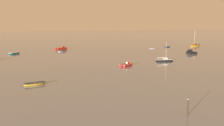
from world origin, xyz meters
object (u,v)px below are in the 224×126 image
(rowboat_moored_0, at_px, (167,47))
(motorboat_moored_2, at_px, (127,65))
(mooring_post_left, at_px, (188,107))
(motorboat_moored_3, at_px, (63,49))
(sailboat_moored_0, at_px, (195,46))
(rowboat_moored_2, at_px, (35,84))
(rowboat_moored_7, at_px, (14,53))
(rowboat_moored_3, at_px, (62,51))
(sailboat_moored_1, at_px, (164,61))
(motorboat_moored_1, at_px, (190,52))
(rowboat_moored_4, at_px, (152,48))

(rowboat_moored_0, xyz_separation_m, motorboat_moored_2, (-38.74, -44.26, 0.06))
(mooring_post_left, bearing_deg, motorboat_moored_3, 86.20)
(rowboat_moored_0, bearing_deg, sailboat_moored_0, -16.13)
(rowboat_moored_2, relative_size, rowboat_moored_7, 0.86)
(motorboat_moored_3, relative_size, mooring_post_left, 2.79)
(rowboat_moored_3, distance_m, rowboat_moored_7, 16.38)
(rowboat_moored_3, relative_size, sailboat_moored_1, 0.75)
(motorboat_moored_3, bearing_deg, motorboat_moored_1, -71.19)
(mooring_post_left, bearing_deg, rowboat_moored_0, 58.97)
(rowboat_moored_4, xyz_separation_m, motorboat_moored_3, (-33.48, 9.72, 0.13))
(motorboat_moored_1, distance_m, motorboat_moored_2, 37.43)
(motorboat_moored_3, bearing_deg, sailboat_moored_0, -36.07)
(sailboat_moored_0, height_order, sailboat_moored_1, sailboat_moored_0)
(sailboat_moored_1, bearing_deg, mooring_post_left, -110.94)
(rowboat_moored_7, bearing_deg, sailboat_moored_1, 88.10)
(sailboat_moored_0, relative_size, rowboat_moored_7, 1.62)
(motorboat_moored_3, relative_size, rowboat_moored_7, 1.26)
(sailboat_moored_0, height_order, rowboat_moored_4, sailboat_moored_0)
(sailboat_moored_1, bearing_deg, rowboat_moored_2, -144.91)
(rowboat_moored_0, distance_m, sailboat_moored_1, 48.44)
(rowboat_moored_7, bearing_deg, sailboat_moored_0, 138.10)
(rowboat_moored_3, relative_size, rowboat_moored_4, 1.35)
(rowboat_moored_3, relative_size, sailboat_moored_0, 0.56)
(motorboat_moored_3, distance_m, sailboat_moored_1, 49.25)
(rowboat_moored_3, bearing_deg, rowboat_moored_4, -40.95)
(rowboat_moored_0, bearing_deg, rowboat_moored_3, 165.60)
(sailboat_moored_0, distance_m, rowboat_moored_7, 75.75)
(motorboat_moored_1, height_order, rowboat_moored_4, motorboat_moored_1)
(rowboat_moored_2, bearing_deg, mooring_post_left, -74.87)
(motorboat_moored_3, bearing_deg, rowboat_moored_7, -177.73)
(rowboat_moored_0, height_order, motorboat_moored_3, motorboat_moored_3)
(rowboat_moored_7, bearing_deg, rowboat_moored_3, 142.87)
(motorboat_moored_2, bearing_deg, rowboat_moored_2, 174.97)
(rowboat_moored_2, bearing_deg, motorboat_moored_2, 17.08)
(rowboat_moored_2, bearing_deg, rowboat_moored_3, 58.31)
(rowboat_moored_0, height_order, motorboat_moored_2, motorboat_moored_2)
(sailboat_moored_1, bearing_deg, rowboat_moored_3, 124.00)
(sailboat_moored_1, xyz_separation_m, mooring_post_left, (-22.00, -40.08, 0.63))
(rowboat_moored_7, bearing_deg, rowboat_moored_4, 135.56)
(motorboat_moored_1, xyz_separation_m, motorboat_moored_2, (-31.96, -19.49, -0.08))
(motorboat_moored_2, distance_m, sailboat_moored_1, 12.79)
(motorboat_moored_1, bearing_deg, motorboat_moored_2, 127.50)
(motorboat_moored_1, bearing_deg, rowboat_moored_0, -9.19)
(rowboat_moored_4, distance_m, mooring_post_left, 86.29)
(rowboat_moored_3, distance_m, motorboat_moored_3, 9.35)
(rowboat_moored_2, relative_size, motorboat_moored_1, 0.76)
(rowboat_moored_3, height_order, motorboat_moored_1, motorboat_moored_1)
(rowboat_moored_4, bearing_deg, motorboat_moored_1, -45.33)
(motorboat_moored_2, bearing_deg, rowboat_moored_3, 61.29)
(rowboat_moored_2, height_order, mooring_post_left, mooring_post_left)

